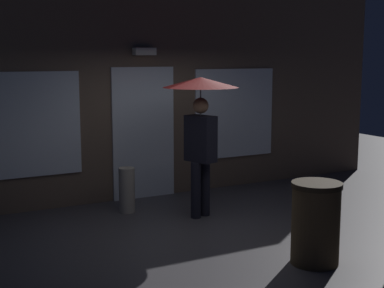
% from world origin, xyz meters
% --- Properties ---
extents(ground_plane, '(18.00, 18.00, 0.00)m').
position_xyz_m(ground_plane, '(0.00, 0.00, 0.00)').
color(ground_plane, '#423F44').
extents(building_facade, '(9.78, 0.48, 3.94)m').
position_xyz_m(building_facade, '(-0.00, 2.35, 1.95)').
color(building_facade, brown).
rests_on(building_facade, ground).
extents(person_with_umbrella, '(1.11, 1.11, 2.08)m').
position_xyz_m(person_with_umbrella, '(0.29, 0.72, 1.59)').
color(person_with_umbrella, black).
rests_on(person_with_umbrella, ground).
extents(sidewalk_bollard, '(0.24, 0.24, 0.69)m').
position_xyz_m(sidewalk_bollard, '(-0.60, 1.46, 0.35)').
color(sidewalk_bollard, '#B2A899').
rests_on(sidewalk_bollard, ground).
extents(trash_bin, '(0.58, 0.58, 0.96)m').
position_xyz_m(trash_bin, '(0.53, -1.57, 0.48)').
color(trash_bin, '#473823').
rests_on(trash_bin, ground).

